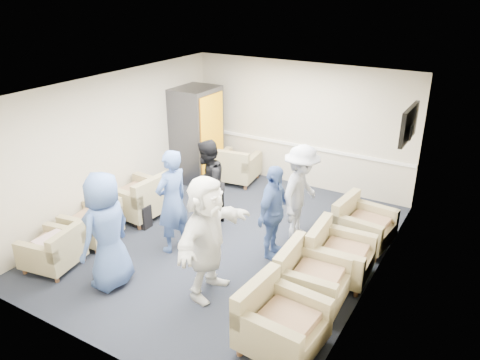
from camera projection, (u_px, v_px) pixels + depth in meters
The scene contains 25 objects.
floor at pixel (227, 242), 8.19m from camera, with size 6.00×6.00×0.00m, color black.
ceiling at pixel (224, 89), 7.13m from camera, with size 6.00×6.00×0.00m, color white.
back_wall at pixel (300, 125), 10.03m from camera, with size 5.00×0.02×2.70m, color beige.
front_wall at pixel (84, 256), 5.29m from camera, with size 5.00×0.02×2.70m, color beige.
left_wall at pixel (114, 145), 8.83m from camera, with size 0.02×6.00×2.70m, color beige.
right_wall at pixel (378, 205), 6.49m from camera, with size 0.02×6.00×2.70m, color beige.
chair_rail at pixel (299, 145), 10.20m from camera, with size 4.98×0.04×0.06m, color white.
tv at pixel (409, 124), 7.67m from camera, with size 0.10×1.00×0.58m.
armchair_left_near at pixel (55, 251), 7.34m from camera, with size 0.89×0.89×0.62m.
armchair_left_mid at pixel (94, 225), 8.09m from camera, with size 0.89×0.89×0.63m.
armchair_left_far at pixel (141, 200), 8.91m from camera, with size 0.99×0.99×0.74m.
armchair_right_near at pixel (278, 324), 5.70m from camera, with size 0.99×0.99×0.74m.
armchair_right_midnear at pixel (309, 280), 6.56m from camera, with size 0.93×0.93×0.71m.
armchair_right_midfar at pixel (337, 256), 7.12m from camera, with size 0.93×0.93×0.71m.
armchair_right_far at pixel (361, 226), 7.99m from camera, with size 0.96×0.96×0.70m.
armchair_corner at pixel (236, 168), 10.48m from camera, with size 0.99×0.99×0.70m.
vending_machine at pixel (197, 134), 10.42m from camera, with size 0.85×1.00×2.10m.
backpack at pixel (142, 213), 8.60m from camera, with size 0.31×0.22×0.53m.
pillow at pixel (53, 242), 7.27m from camera, with size 0.50×0.38×0.14m, color beige.
person_front_left at pixel (106, 231), 6.72m from camera, with size 0.88×0.57×1.80m, color #415E9D.
person_mid_left at pixel (172, 201), 7.65m from camera, with size 0.65×0.43×1.78m, color #415E9D.
person_back_left at pixel (207, 185), 8.37m from camera, with size 0.81×0.63×1.68m, color black.
person_back_right at pixel (301, 193), 8.03m from camera, with size 1.11×0.64×1.71m, color silver.
person_mid_right at pixel (273, 213), 7.48m from camera, with size 0.94×0.39×1.60m, color #415E9D.
person_front_right at pixel (207, 237), 6.53m from camera, with size 1.70×0.54×1.83m, color white.
Camera 1 is at (3.82, -5.99, 4.23)m, focal length 35.00 mm.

